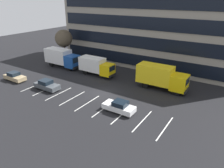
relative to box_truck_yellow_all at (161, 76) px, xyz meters
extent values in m
plane|color=black|center=(-6.69, -6.33, -2.10)|extent=(120.00, 120.00, 0.00)
cube|color=gray|center=(-6.69, 11.67, 6.90)|extent=(38.71, 10.46, 18.00)
cube|color=black|center=(-6.69, 6.39, -0.12)|extent=(37.16, 0.16, 2.30)
cube|color=black|center=(-6.69, 6.39, 3.48)|extent=(37.16, 0.16, 2.30)
cube|color=black|center=(-6.69, 6.39, 7.08)|extent=(37.16, 0.16, 2.30)
cube|color=black|center=(-6.69, 6.39, 10.68)|extent=(37.16, 0.16, 2.30)
cube|color=silver|center=(-17.89, -10.20, -2.10)|extent=(0.14, 5.40, 0.01)
cube|color=silver|center=(-15.09, -10.20, -2.10)|extent=(0.14, 5.40, 0.01)
cube|color=silver|center=(-12.29, -10.20, -2.10)|extent=(0.14, 5.40, 0.01)
cube|color=silver|center=(-9.49, -10.20, -2.10)|extent=(0.14, 5.40, 0.01)
cube|color=silver|center=(-6.69, -10.20, -2.10)|extent=(0.14, 5.40, 0.01)
cube|color=silver|center=(-3.89, -10.20, -2.10)|extent=(0.14, 5.40, 0.01)
cube|color=silver|center=(-1.09, -10.20, -2.10)|extent=(0.14, 5.40, 0.01)
cube|color=silver|center=(1.71, -10.20, -2.10)|extent=(0.14, 5.40, 0.01)
cube|color=silver|center=(4.51, -10.20, -2.10)|extent=(0.14, 5.40, 0.01)
cube|color=yellow|center=(2.93, 0.00, -0.40)|extent=(2.35, 2.56, 2.35)
cube|color=black|center=(4.09, 0.00, 0.07)|extent=(0.06, 2.15, 1.03)
cube|color=yellow|center=(-1.02, 0.00, 0.19)|extent=(5.55, 2.67, 2.88)
cube|color=black|center=(4.16, 0.00, -1.41)|extent=(0.21, 2.56, 0.43)
cylinder|color=black|center=(2.93, 1.10, -1.57)|extent=(1.07, 0.32, 1.07)
cylinder|color=black|center=(2.93, -1.10, -1.57)|extent=(1.07, 0.32, 1.07)
cylinder|color=black|center=(-2.13, 1.10, -1.57)|extent=(1.07, 0.32, 1.07)
cylinder|color=black|center=(-2.13, -1.10, -1.57)|extent=(1.07, 0.32, 1.07)
cube|color=#194799|center=(-18.39, -0.41, -0.41)|extent=(2.33, 2.54, 2.33)
cube|color=black|center=(-17.25, -0.41, 0.06)|extent=(0.06, 2.14, 1.03)
cube|color=white|center=(-22.32, -0.41, 0.18)|extent=(5.51, 2.65, 2.86)
cube|color=black|center=(-17.17, -0.41, -1.42)|extent=(0.21, 2.54, 0.42)
cylinder|color=black|center=(-18.39, 0.68, -1.57)|extent=(1.06, 0.32, 1.06)
cylinder|color=black|center=(-18.39, -1.50, -1.57)|extent=(1.06, 0.32, 1.06)
cylinder|color=black|center=(-23.42, 0.68, -1.57)|extent=(1.06, 0.32, 1.06)
cylinder|color=black|center=(-23.42, -1.50, -1.57)|extent=(1.06, 0.32, 1.06)
cube|color=yellow|center=(-9.92, -0.40, -0.62)|extent=(2.05, 2.23, 2.05)
cube|color=black|center=(-8.92, -0.40, -0.21)|extent=(0.06, 1.88, 0.90)
cube|color=white|center=(-13.37, -0.40, -0.10)|extent=(4.84, 2.33, 2.51)
cube|color=black|center=(-8.85, -0.40, -1.50)|extent=(0.19, 2.23, 0.37)
cylinder|color=black|center=(-9.92, 0.56, -1.64)|extent=(0.93, 0.28, 0.93)
cylinder|color=black|center=(-9.92, -1.35, -1.64)|extent=(0.93, 0.28, 0.93)
cylinder|color=black|center=(-14.33, 0.56, -1.64)|extent=(0.93, 0.28, 0.93)
cylinder|color=black|center=(-14.33, -1.35, -1.64)|extent=(0.93, 0.28, 0.93)
cube|color=tan|center=(-22.77, -10.49, -1.53)|extent=(4.21, 1.76, 0.68)
cube|color=black|center=(-22.98, -10.49, -0.89)|extent=(1.77, 1.55, 0.59)
cylinder|color=black|center=(-21.42, -9.73, -1.81)|extent=(0.59, 0.22, 0.59)
cylinder|color=black|center=(-21.42, -11.26, -1.81)|extent=(0.59, 0.22, 0.59)
cylinder|color=black|center=(-24.11, -9.73, -1.81)|extent=(0.59, 0.22, 0.59)
cylinder|color=black|center=(-24.11, -11.26, -1.81)|extent=(0.59, 0.22, 0.59)
cube|color=#474C51|center=(-15.03, -10.04, -1.51)|extent=(4.34, 1.82, 0.71)
cube|color=black|center=(-15.25, -10.04, -0.85)|extent=(1.82, 1.60, 0.61)
cylinder|color=black|center=(-13.64, -9.25, -1.80)|extent=(0.61, 0.22, 0.61)
cylinder|color=black|center=(-13.64, -10.83, -1.80)|extent=(0.61, 0.22, 0.61)
cylinder|color=black|center=(-16.42, -9.25, -1.80)|extent=(0.61, 0.22, 0.61)
cylinder|color=black|center=(-16.42, -10.83, -1.80)|extent=(0.61, 0.22, 0.61)
cube|color=white|center=(-1.84, -9.81, -1.53)|extent=(4.21, 1.76, 0.69)
cube|color=black|center=(-1.63, -9.81, -0.89)|extent=(1.77, 1.55, 0.59)
cylinder|color=black|center=(-3.19, -10.57, -1.81)|extent=(0.59, 0.22, 0.59)
cylinder|color=black|center=(-3.19, -9.04, -1.81)|extent=(0.59, 0.22, 0.59)
cylinder|color=black|center=(-0.50, -10.57, -1.81)|extent=(0.59, 0.22, 0.59)
cylinder|color=black|center=(-0.50, -9.04, -1.81)|extent=(0.59, 0.22, 0.59)
cylinder|color=#473323|center=(-23.69, 2.93, -0.25)|extent=(0.28, 0.28, 3.72)
sphere|color=#4C4233|center=(-23.69, 2.93, 3.10)|extent=(3.79, 3.79, 3.79)
camera|label=1|loc=(10.29, -30.26, 11.75)|focal=33.78mm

